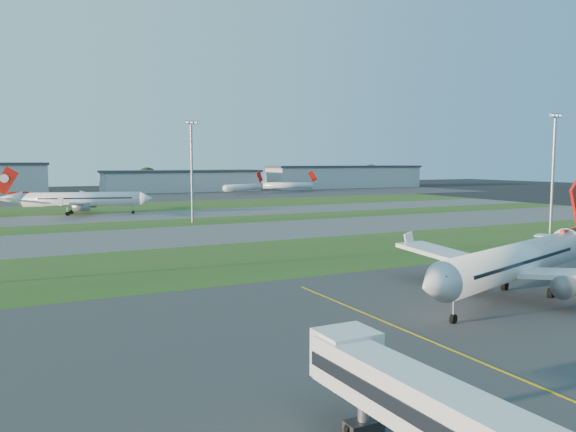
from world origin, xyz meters
TOP-DOWN VIEW (x-y plane):
  - ground at (0.00, 0.00)m, footprint 700.00×700.00m
  - apron_near at (0.00, 0.00)m, footprint 300.00×70.00m
  - grass_strip_a at (0.00, 52.00)m, footprint 300.00×34.00m
  - taxiway_a at (0.00, 85.00)m, footprint 300.00×32.00m
  - grass_strip_b at (0.00, 110.00)m, footprint 300.00×18.00m
  - taxiway_b at (0.00, 132.00)m, footprint 300.00×26.00m
  - grass_strip_c at (0.00, 165.00)m, footprint 300.00×40.00m
  - apron_far at (0.00, 225.00)m, footprint 400.00×80.00m
  - yellow_line at (5.00, 0.00)m, footprint 0.25×60.00m
  - airliner_parked at (23.98, 14.04)m, footprint 37.76×31.84m
  - airliner_taxiing at (-7.64, 143.80)m, footprint 39.73×33.38m
  - mini_jet_near at (75.47, 221.77)m, footprint 26.07×15.01m
  - mini_jet_far at (104.49, 230.95)m, footprint 27.24×12.50m
  - light_mast_centre at (15.00, 108.00)m, footprint 3.20×0.70m
  - light_mast_east at (78.00, 52.00)m, footprint 3.20×0.70m
  - hangar_east at (55.00, 255.00)m, footprint 81.60×23.00m
  - hangar_far_east at (155.00, 255.00)m, footprint 96.90×23.00m
  - tree_mid_west at (-20.00, 266.00)m, footprint 9.90×9.90m
  - tree_mid_east at (40.00, 269.00)m, footprint 11.55×11.55m
  - tree_east at (115.00, 267.00)m, footprint 10.45×10.45m
  - tree_far_east at (185.00, 271.00)m, footprint 12.65×12.65m

SIDE VIEW (x-z plane):
  - ground at x=0.00m, z-range 0.00..0.00m
  - yellow_line at x=5.00m, z-range -0.01..0.01m
  - apron_near at x=0.00m, z-range 0.00..0.01m
  - grass_strip_a at x=0.00m, z-range 0.00..0.01m
  - taxiway_a at x=0.00m, z-range 0.00..0.01m
  - grass_strip_b at x=0.00m, z-range 0.00..0.01m
  - taxiway_b at x=0.00m, z-range 0.00..0.01m
  - grass_strip_c at x=0.00m, z-range 0.00..0.01m
  - apron_far at x=0.00m, z-range 0.00..0.01m
  - mini_jet_near at x=75.47m, z-range -1.46..8.02m
  - mini_jet_far at x=104.49m, z-range -1.46..8.02m
  - airliner_parked at x=23.98m, z-range -1.81..10.36m
  - airliner_taxiing at x=-7.64m, z-range -1.89..10.81m
  - hangar_east at x=55.00m, z-range 0.04..11.24m
  - tree_mid_west at x=-20.00m, z-range 0.44..11.24m
  - tree_east at x=115.00m, z-range 0.46..11.86m
  - hangar_far_east at x=155.00m, z-range 0.04..13.24m
  - tree_mid_east at x=40.00m, z-range 0.51..13.11m
  - tree_far_east at x=185.00m, z-range 0.56..14.36m
  - light_mast_centre at x=15.00m, z-range 1.91..27.71m
  - light_mast_east at x=78.00m, z-range 1.91..27.71m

